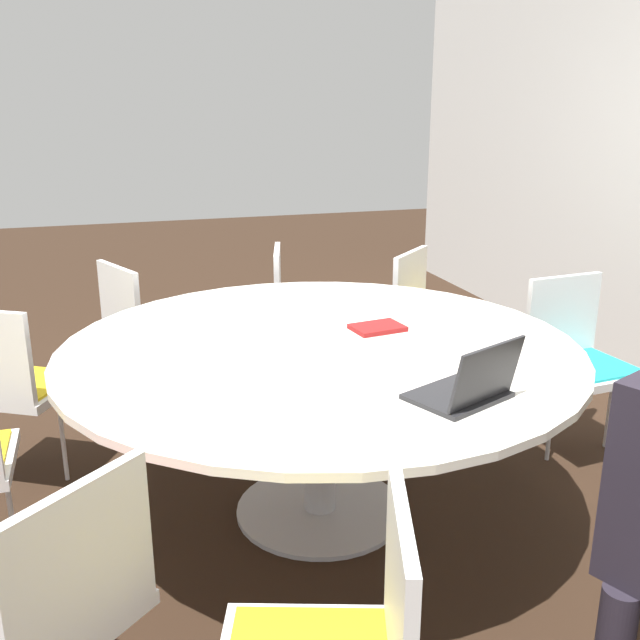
{
  "coord_description": "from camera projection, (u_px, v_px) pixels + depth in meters",
  "views": [
    {
      "loc": [
        2.52,
        -0.79,
        1.66
      ],
      "look_at": [
        0.0,
        0.0,
        0.85
      ],
      "focal_mm": 40.0,
      "sensor_mm": 36.0,
      "label": 1
    }
  ],
  "objects": [
    {
      "name": "chair_4",
      "position": [
        300.0,
        307.0,
        4.17
      ],
      "size": [
        0.53,
        0.52,
        0.85
      ],
      "rotation": [
        0.0,
        0.0,
        6.02
      ],
      "color": "silver",
      "rests_on": "ground_plane"
    },
    {
      "name": "conference_table",
      "position": [
        320.0,
        367.0,
        2.82
      ],
      "size": [
        2.04,
        2.04,
        0.75
      ],
      "color": "#B7B7BC",
      "rests_on": "ground_plane"
    },
    {
      "name": "laptop",
      "position": [
        469.0,
        387.0,
        2.24
      ],
      "size": [
        0.35,
        0.37,
        0.21
      ],
      "rotation": [
        0.0,
        0.0,
        -1.18
      ],
      "color": "#232326",
      "rests_on": "conference_table"
    },
    {
      "name": "chair_2",
      "position": [
        577.0,
        351.0,
        3.43
      ],
      "size": [
        0.46,
        0.48,
        0.85
      ],
      "rotation": [
        0.0,
        0.0,
        4.8
      ],
      "color": "silver",
      "rests_on": "ground_plane"
    },
    {
      "name": "chair_3",
      "position": [
        430.0,
        314.0,
        4.04
      ],
      "size": [
        0.61,
        0.61,
        0.85
      ],
      "rotation": [
        0.0,
        0.0,
        5.46
      ],
      "color": "silver",
      "rests_on": "ground_plane"
    },
    {
      "name": "ground_plane",
      "position": [
        320.0,
        511.0,
        3.02
      ],
      "size": [
        16.0,
        16.0,
        0.0
      ],
      "primitive_type": "plane",
      "color": "black"
    },
    {
      "name": "chair_6",
      "position": [
        9.0,
        378.0,
        3.09
      ],
      "size": [
        0.58,
        0.59,
        0.85
      ],
      "rotation": [
        0.0,
        0.0,
        7.33
      ],
      "color": "silver",
      "rests_on": "ground_plane"
    },
    {
      "name": "chair_5",
      "position": [
        144.0,
        326.0,
        3.82
      ],
      "size": [
        0.57,
        0.56,
        0.85
      ],
      "rotation": [
        0.0,
        0.0,
        6.69
      ],
      "color": "silver",
      "rests_on": "ground_plane"
    },
    {
      "name": "chair_8",
      "position": [
        50.0,
        601.0,
        1.71
      ],
      "size": [
        0.61,
        0.61,
        0.85
      ],
      "rotation": [
        0.0,
        0.0,
        8.58
      ],
      "color": "silver",
      "rests_on": "ground_plane"
    },
    {
      "name": "spiral_notebook",
      "position": [
        377.0,
        328.0,
        2.97
      ],
      "size": [
        0.18,
        0.23,
        0.02
      ],
      "color": "maroon",
      "rests_on": "conference_table"
    }
  ]
}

